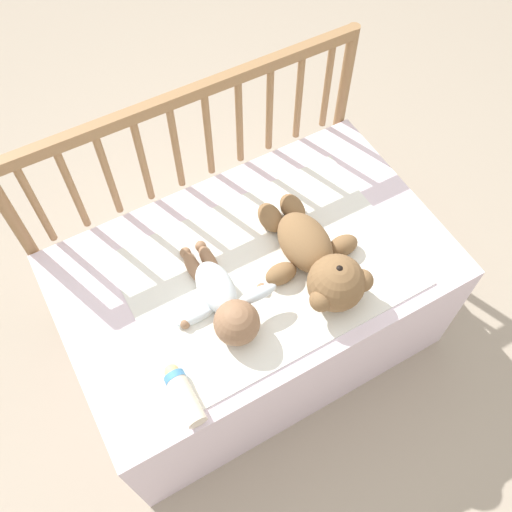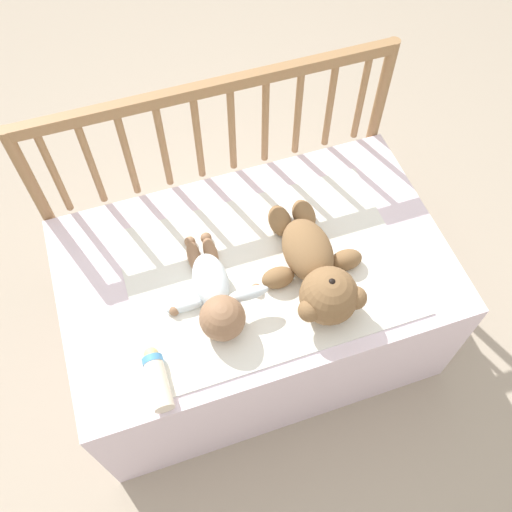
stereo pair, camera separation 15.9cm
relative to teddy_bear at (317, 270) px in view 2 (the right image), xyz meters
The scene contains 7 objects.
ground_plane 0.58m from the teddy_bear, 142.16° to the left, with size 12.00×12.00×0.00m, color tan.
crib_mattress 0.36m from the teddy_bear, 142.16° to the left, with size 1.13×0.70×0.49m.
crib_rail 0.50m from the teddy_bear, 106.41° to the left, with size 1.13×0.04×0.85m.
blanket 0.15m from the teddy_bear, 148.13° to the left, with size 0.79×0.55×0.01m.
teddy_bear is the anchor object (origin of this frame).
baby 0.29m from the teddy_bear, behind, with size 0.28×0.36×0.12m.
baby_bottle 0.51m from the teddy_bear, 163.47° to the right, with size 0.05×0.17×0.05m.
Camera 2 is at (-0.27, -0.81, 1.90)m, focal length 40.00 mm.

